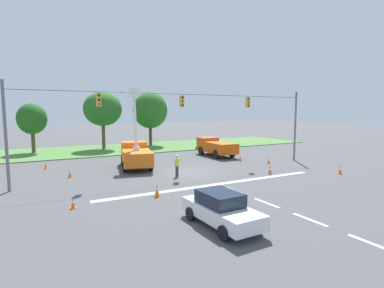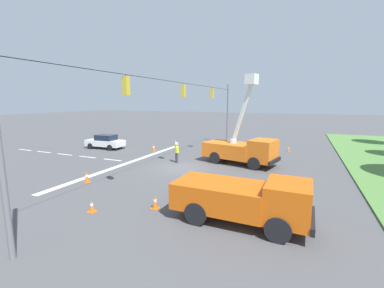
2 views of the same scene
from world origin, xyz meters
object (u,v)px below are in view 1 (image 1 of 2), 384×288
traffic_cone_foreground_left (157,190)px  traffic_cone_near_bucket (45,166)px  traffic_cone_mid_left (73,203)px  tree_east (150,110)px  traffic_cone_lane_edge_a (269,161)px  traffic_cone_far_right (270,169)px  utility_truck_support_near (216,147)px  traffic_cone_far_left (340,170)px  road_worker (177,164)px  tree_centre (103,109)px  traffic_cone_foreground_right (70,173)px  tree_west (32,119)px  sedan_white (221,209)px  traffic_cone_mid_right (240,158)px  utility_truck_bucket_lift (136,153)px

traffic_cone_foreground_left → traffic_cone_near_bucket: bearing=112.8°
traffic_cone_mid_left → tree_east: bearing=60.9°
traffic_cone_near_bucket → traffic_cone_lane_edge_a: traffic_cone_lane_edge_a is taller
tree_east → traffic_cone_far_right: 24.40m
utility_truck_support_near → traffic_cone_lane_edge_a: size_ratio=9.59×
utility_truck_support_near → traffic_cone_far_left: size_ratio=8.28×
road_worker → traffic_cone_far_right: road_worker is taller
tree_centre → road_worker: 20.47m
traffic_cone_foreground_right → traffic_cone_lane_edge_a: (18.13, -2.89, -0.02)m
tree_west → traffic_cone_near_bucket: size_ratio=10.07×
sedan_white → road_worker: 10.69m
tree_centre → traffic_cone_foreground_right: size_ratio=11.91×
traffic_cone_lane_edge_a → traffic_cone_far_right: 5.00m
utility_truck_support_near → road_worker: 11.59m
tree_west → traffic_cone_near_bucket: tree_west is taller
traffic_cone_far_left → traffic_cone_mid_right: bearing=109.6°
utility_truck_bucket_lift → traffic_cone_lane_edge_a: bearing=-19.9°
utility_truck_support_near → traffic_cone_foreground_left: size_ratio=7.51×
utility_truck_bucket_lift → road_worker: bearing=-72.1°
traffic_cone_near_bucket → traffic_cone_foreground_left: bearing=-67.2°
traffic_cone_mid_left → traffic_cone_far_left: size_ratio=0.84×
tree_centre → traffic_cone_foreground_right: (-6.20, -16.22, -5.14)m
tree_west → utility_truck_support_near: (18.55, -12.59, -3.14)m
tree_east → traffic_cone_mid_left: size_ratio=13.47×
tree_east → traffic_cone_far_left: tree_east is taller
tree_east → road_worker: (-5.74, -20.94, -4.32)m
utility_truck_support_near → traffic_cone_far_right: bearing=-98.1°
road_worker → traffic_cone_foreground_left: (-3.58, -4.57, -0.61)m
traffic_cone_near_bucket → traffic_cone_far_left: bearing=-33.8°
traffic_cone_mid_left → traffic_cone_mid_right: size_ratio=0.85×
tree_centre → tree_east: tree_east is taller
sedan_white → traffic_cone_mid_left: 8.13m
utility_truck_bucket_lift → utility_truck_support_near: 10.68m
tree_east → traffic_cone_foreground_right: bearing=-127.7°
tree_centre → traffic_cone_mid_left: tree_centre is taller
utility_truck_bucket_lift → sedan_white: 15.60m
tree_west → road_worker: (9.84, -20.24, -3.24)m
sedan_white → traffic_cone_foreground_right: bearing=109.0°
tree_centre → traffic_cone_far_left: 29.53m
traffic_cone_foreground_left → sedan_white: bearing=-82.0°
sedan_white → traffic_cone_mid_right: (11.75, 13.70, -0.45)m
traffic_cone_far_left → traffic_cone_near_bucket: bearing=146.2°
tree_east → traffic_cone_near_bucket: size_ratio=13.12×
tree_centre → traffic_cone_mid_right: bearing=-57.9°
traffic_cone_mid_right → traffic_cone_far_right: size_ratio=0.93×
road_worker → traffic_cone_mid_left: size_ratio=2.97×
traffic_cone_mid_right → traffic_cone_far_left: bearing=-70.4°
traffic_cone_mid_left → traffic_cone_far_left: traffic_cone_far_left is taller
sedan_white → traffic_cone_far_right: bearing=36.7°
tree_east → traffic_cone_foreground_right: tree_east is taller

